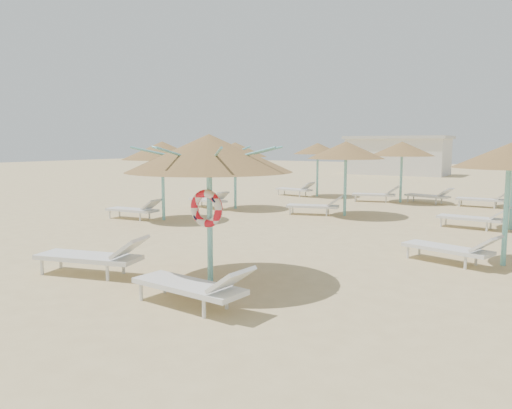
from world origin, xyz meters
The scene contains 6 objects.
ground centered at (0.00, 0.00, 0.00)m, with size 120.00×120.00×0.00m, color #CEB47D.
main_palapa centered at (0.37, 0.05, 2.44)m, with size 3.13×3.13×2.81m.
lounger_main_a centered at (-1.84, -0.82, 0.40)m, with size 2.40×1.24×0.84m.
lounger_main_b centered at (1.12, -1.35, 0.38)m, with size 2.21×0.83×0.79m.
palapa_field centered at (1.73, 10.12, 2.32)m, with size 18.85×13.56×2.72m.
service_hut centered at (-6.00, 35.00, 1.64)m, with size 8.40×4.40×3.25m.
Camera 1 is at (6.02, -7.44, 2.63)m, focal length 35.00 mm.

